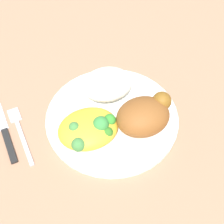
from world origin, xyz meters
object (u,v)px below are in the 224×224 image
at_px(mac_cheese_with_broccoli, 89,129).
at_px(knife, 4,130).
at_px(rice_pile, 107,84).
at_px(plate, 112,117).
at_px(roasted_chicken, 145,115).
at_px(fork, 20,131).

xyz_separation_m(mac_cheese_with_broccoli, knife, (-0.15, 0.08, -0.03)).
bearing_deg(knife, rice_pile, 3.06).
bearing_deg(mac_cheese_with_broccoli, rice_pile, 52.93).
distance_m(plate, rice_pile, 0.07).
xyz_separation_m(roasted_chicken, rice_pile, (-0.03, 0.10, -0.01)).
height_order(rice_pile, mac_cheese_with_broccoli, mac_cheese_with_broccoli).
bearing_deg(fork, knife, 152.32).
bearing_deg(rice_pile, fork, -172.02).
distance_m(rice_pile, fork, 0.19).
bearing_deg(fork, roasted_chicken, -19.46).
distance_m(plate, roasted_chicken, 0.07).
distance_m(fork, knife, 0.03).
relative_size(plate, roasted_chicken, 2.35).
relative_size(roasted_chicken, knife, 0.58).
relative_size(rice_pile, mac_cheese_with_broccoli, 0.92).
bearing_deg(rice_pile, plate, -101.82).
xyz_separation_m(roasted_chicken, knife, (-0.25, 0.09, -0.04)).
xyz_separation_m(rice_pile, fork, (-0.19, -0.03, -0.03)).
distance_m(roasted_chicken, knife, 0.27).
height_order(roasted_chicken, fork, roasted_chicken).
bearing_deg(rice_pile, roasted_chicken, -72.06).
distance_m(plate, mac_cheese_with_broccoli, 0.07).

